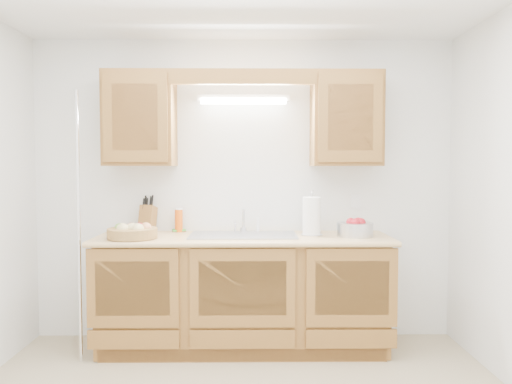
{
  "coord_description": "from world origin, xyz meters",
  "views": [
    {
      "loc": [
        0.06,
        -2.71,
        1.45
      ],
      "look_at": [
        0.1,
        0.85,
        1.26
      ],
      "focal_mm": 35.0,
      "sensor_mm": 36.0,
      "label": 1
    }
  ],
  "objects_px": {
    "knife_block": "(148,218)",
    "apple_bowl": "(355,228)",
    "paper_towel": "(312,217)",
    "fruit_basket": "(133,232)"
  },
  "relations": [
    {
      "from": "knife_block",
      "to": "apple_bowl",
      "type": "height_order",
      "value": "knife_block"
    },
    {
      "from": "knife_block",
      "to": "apple_bowl",
      "type": "bearing_deg",
      "value": 2.63
    },
    {
      "from": "paper_towel",
      "to": "apple_bowl",
      "type": "height_order",
      "value": "paper_towel"
    },
    {
      "from": "fruit_basket",
      "to": "knife_block",
      "type": "height_order",
      "value": "knife_block"
    },
    {
      "from": "knife_block",
      "to": "paper_towel",
      "type": "bearing_deg",
      "value": 2.03
    },
    {
      "from": "paper_towel",
      "to": "knife_block",
      "type": "bearing_deg",
      "value": 170.76
    },
    {
      "from": "fruit_basket",
      "to": "knife_block",
      "type": "distance_m",
      "value": 0.36
    },
    {
      "from": "fruit_basket",
      "to": "knife_block",
      "type": "xyz_separation_m",
      "value": [
        0.04,
        0.36,
        0.06
      ]
    },
    {
      "from": "fruit_basket",
      "to": "paper_towel",
      "type": "relative_size",
      "value": 1.31
    },
    {
      "from": "fruit_basket",
      "to": "paper_towel",
      "type": "xyz_separation_m",
      "value": [
        1.38,
        0.14,
        0.1
      ]
    }
  ]
}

